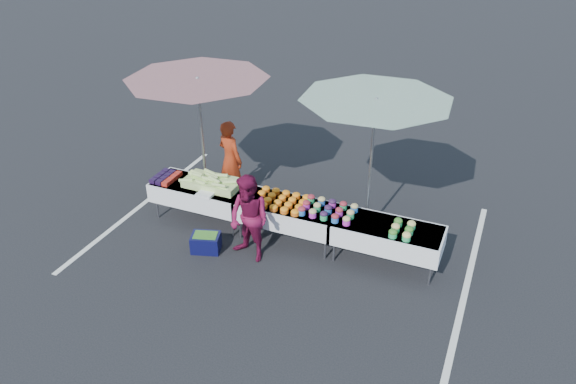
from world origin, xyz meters
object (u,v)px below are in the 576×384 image
at_px(table_center, 288,212).
at_px(customer, 249,219).
at_px(table_left, 201,193).
at_px(umbrella_left, 198,90).
at_px(umbrella_right, 375,111).
at_px(storage_bin, 206,242).
at_px(table_right, 387,235).
at_px(vendor, 230,160).

xyz_separation_m(table_center, customer, (-0.39, -0.75, 0.20)).
xyz_separation_m(table_left, umbrella_left, (-0.16, 0.46, 1.85)).
height_order(table_center, customer, customer).
relative_size(table_left, umbrella_right, 0.57).
xyz_separation_m(umbrella_right, storage_bin, (-2.44, -1.68, -2.23)).
relative_size(table_center, storage_bin, 3.18).
relative_size(table_center, umbrella_right, 0.57).
height_order(umbrella_left, umbrella_right, umbrella_left).
relative_size(table_left, umbrella_left, 0.56).
bearing_deg(table_right, table_center, 180.00).
bearing_deg(umbrella_right, vendor, 175.51).
xyz_separation_m(umbrella_left, storage_bin, (0.75, -1.34, -2.27)).
bearing_deg(customer, vendor, 143.27).
bearing_deg(umbrella_right, table_left, -165.23).
distance_m(table_left, customer, 1.61).
height_order(table_left, storage_bin, table_left).
bearing_deg(umbrella_left, customer, -37.64).
xyz_separation_m(table_left, table_right, (3.60, 0.00, 0.00)).
bearing_deg(table_right, table_left, 180.00).
bearing_deg(storage_bin, vendor, 86.93).
bearing_deg(table_center, storage_bin, -143.97).
relative_size(table_right, customer, 1.18).
distance_m(vendor, storage_bin, 2.08).
bearing_deg(table_right, vendor, 163.60).
bearing_deg(table_center, umbrella_right, 32.96).
height_order(table_center, table_right, same).
xyz_separation_m(table_right, vendor, (-3.50, 1.03, 0.24)).
relative_size(table_left, vendor, 1.12).
distance_m(table_center, umbrella_right, 2.34).
relative_size(table_left, table_right, 1.00).
xyz_separation_m(vendor, umbrella_left, (-0.26, -0.57, 1.61)).
bearing_deg(storage_bin, umbrella_right, 16.91).
distance_m(table_center, umbrella_left, 2.74).
height_order(table_right, umbrella_right, umbrella_right).
distance_m(vendor, umbrella_left, 1.73).
bearing_deg(customer, storage_bin, -154.26).
height_order(table_left, table_center, same).
distance_m(table_right, customer, 2.32).
bearing_deg(table_center, customer, -117.44).
bearing_deg(storage_bin, table_right, -1.33).
xyz_separation_m(table_center, umbrella_left, (-1.96, 0.46, 1.85)).
height_order(table_right, umbrella_left, umbrella_left).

